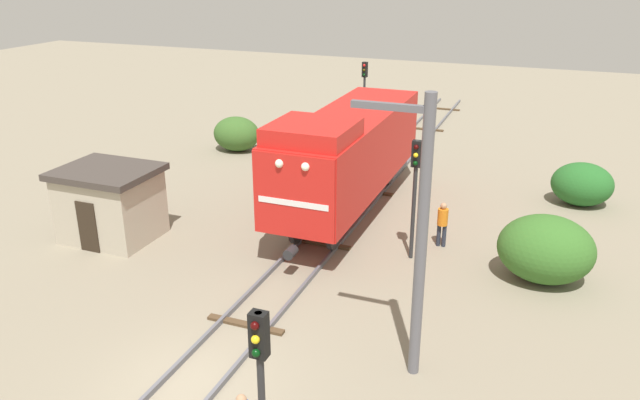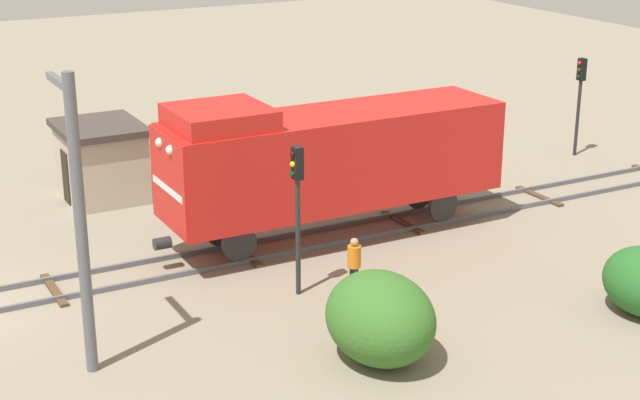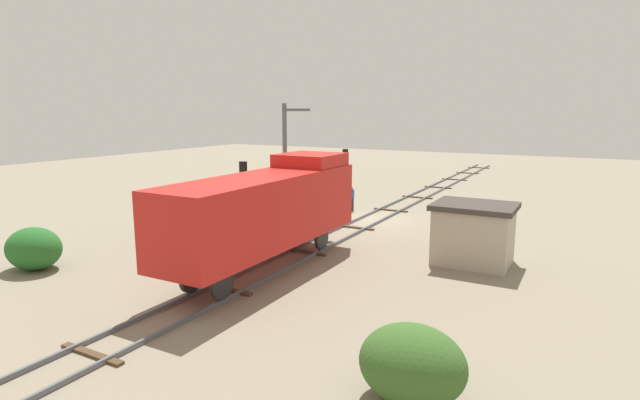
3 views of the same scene
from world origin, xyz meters
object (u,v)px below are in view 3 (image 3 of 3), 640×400
at_px(worker_by_signal, 215,229).
at_px(catenary_mast, 286,158).
at_px(locomotive, 267,207).
at_px(worker_near_track, 351,196).
at_px(traffic_signal_mid, 244,187).
at_px(traffic_signal_near, 345,167).
at_px(relay_hut, 473,233).

xyz_separation_m(worker_by_signal, catenary_mast, (0.73, -7.68, 2.86)).
distance_m(locomotive, worker_by_signal, 4.80).
height_order(locomotive, worker_near_track, locomotive).
bearing_deg(traffic_signal_mid, worker_near_track, -95.37).
xyz_separation_m(locomotive, traffic_signal_near, (3.20, -14.11, 0.12)).
bearing_deg(relay_hut, worker_by_signal, 17.70).
height_order(locomotive, relay_hut, locomotive).
relative_size(traffic_signal_near, relay_hut, 1.19).
relative_size(locomotive, traffic_signal_near, 2.79).
bearing_deg(locomotive, catenary_mast, -61.74).
height_order(worker_near_track, worker_by_signal, same).
distance_m(locomotive, catenary_mast, 10.47).
xyz_separation_m(traffic_signal_mid, worker_near_track, (-1.00, -10.63, -1.98)).
distance_m(traffic_signal_near, traffic_signal_mid, 11.27).
bearing_deg(traffic_signal_near, worker_near_track, 141.46).
bearing_deg(traffic_signal_near, worker_by_signal, 85.47).
bearing_deg(worker_by_signal, worker_near_track, -24.29).
height_order(worker_near_track, relay_hut, relay_hut).
distance_m(locomotive, worker_near_track, 13.80).
bearing_deg(traffic_signal_mid, traffic_signal_near, -91.02).
height_order(worker_by_signal, relay_hut, relay_hut).
bearing_deg(worker_near_track, worker_by_signal, -24.28).
relative_size(locomotive, worker_by_signal, 6.82).
xyz_separation_m(locomotive, traffic_signal_mid, (3.40, -2.85, 0.20)).
bearing_deg(locomotive, worker_by_signal, -19.62).
height_order(locomotive, catenary_mast, catenary_mast).
height_order(traffic_signal_near, traffic_signal_mid, traffic_signal_mid).
bearing_deg(traffic_signal_mid, relay_hut, -167.66).
bearing_deg(traffic_signal_near, traffic_signal_mid, 88.98).
height_order(catenary_mast, relay_hut, catenary_mast).
bearing_deg(locomotive, relay_hut, -145.10).
bearing_deg(worker_by_signal, traffic_signal_near, -20.27).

